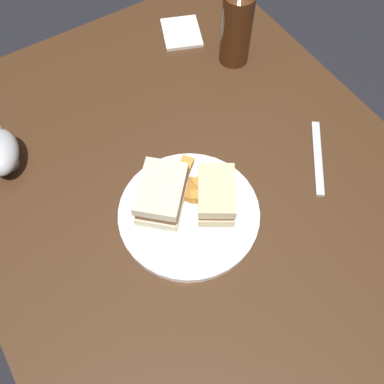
# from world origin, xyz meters

# --- Properties ---
(ground_plane) EXTENTS (6.00, 6.00, 0.00)m
(ground_plane) POSITION_xyz_m (0.00, 0.00, 0.00)
(ground_plane) COLOR black
(dining_table) EXTENTS (1.09, 0.86, 0.72)m
(dining_table) POSITION_xyz_m (0.00, 0.00, 0.36)
(dining_table) COLOR #422816
(dining_table) RESTS_ON ground
(plate) EXTENTS (0.27, 0.27, 0.01)m
(plate) POSITION_xyz_m (-0.05, 0.05, 0.73)
(plate) COLOR white
(plate) RESTS_ON dining_table
(sandwich_half_left) EXTENTS (0.12, 0.11, 0.06)m
(sandwich_half_left) POSITION_xyz_m (-0.06, -0.01, 0.76)
(sandwich_half_left) COLOR beige
(sandwich_half_left) RESTS_ON plate
(sandwich_half_right) EXTENTS (0.14, 0.14, 0.06)m
(sandwich_half_right) POSITION_xyz_m (-0.01, 0.08, 0.77)
(sandwich_half_right) COLOR beige
(sandwich_half_right) RESTS_ON plate
(potato_wedge_front) EXTENTS (0.02, 0.05, 0.01)m
(potato_wedge_front) POSITION_xyz_m (-0.00, 0.05, 0.74)
(potato_wedge_front) COLOR gold
(potato_wedge_front) RESTS_ON plate
(potato_wedge_middle) EXTENTS (0.05, 0.04, 0.02)m
(potato_wedge_middle) POSITION_xyz_m (-0.03, 0.01, 0.74)
(potato_wedge_middle) COLOR #AD702D
(potato_wedge_middle) RESTS_ON plate
(potato_wedge_back) EXTENTS (0.05, 0.06, 0.02)m
(potato_wedge_back) POSITION_xyz_m (0.03, 0.01, 0.74)
(potato_wedge_back) COLOR gold
(potato_wedge_back) RESTS_ON plate
(potato_wedge_left_edge) EXTENTS (0.05, 0.05, 0.02)m
(potato_wedge_left_edge) POSITION_xyz_m (-0.02, 0.02, 0.74)
(potato_wedge_left_edge) COLOR #AD702D
(potato_wedge_left_edge) RESTS_ON plate
(potato_wedge_right_edge) EXTENTS (0.04, 0.05, 0.02)m
(potato_wedge_right_edge) POSITION_xyz_m (-0.04, 0.01, 0.75)
(potato_wedge_right_edge) COLOR gold
(potato_wedge_right_edge) RESTS_ON plate
(potato_wedge_stray) EXTENTS (0.04, 0.02, 0.02)m
(potato_wedge_stray) POSITION_xyz_m (-0.02, 0.00, 0.75)
(potato_wedge_stray) COLOR gold
(potato_wedge_stray) RESTS_ON plate
(gravy_boat) EXTENTS (0.13, 0.10, 0.07)m
(gravy_boat) POSITION_xyz_m (0.24, 0.29, 0.76)
(gravy_boat) COLOR #B7B7BC
(gravy_boat) RESTS_ON dining_table
(cider_bottle) EXTENTS (0.07, 0.07, 0.26)m
(cider_bottle) POSITION_xyz_m (0.25, -0.26, 0.83)
(cider_bottle) COLOR #47230F
(cider_bottle) RESTS_ON dining_table
(napkin) EXTENTS (0.14, 0.12, 0.01)m
(napkin) POSITION_xyz_m (0.38, -0.21, 0.73)
(napkin) COLOR silver
(napkin) RESTS_ON dining_table
(fork) EXTENTS (0.15, 0.12, 0.01)m
(fork) POSITION_xyz_m (-0.08, -0.25, 0.73)
(fork) COLOR silver
(fork) RESTS_ON dining_table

